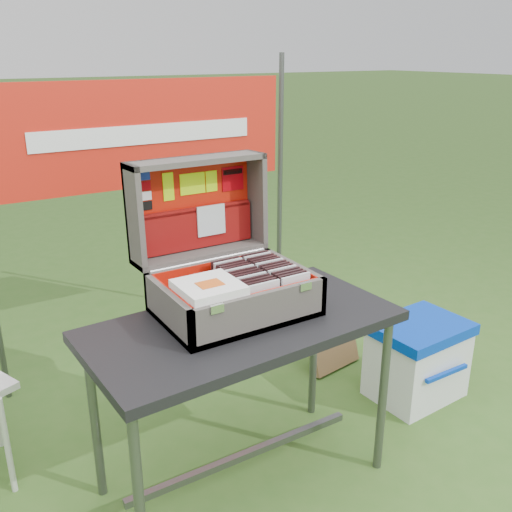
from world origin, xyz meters
TOP-DOWN VIEW (x-y plane):
  - ground at (0.00, 0.00)m, footprint 80.00×80.00m
  - table at (-0.11, -0.08)m, footprint 1.21×0.65m
  - table_top at (-0.11, -0.08)m, footprint 1.21×0.65m
  - table_leg_fl at (-0.65, -0.32)m, footprint 0.04×0.04m
  - table_leg_fr at (0.42, -0.32)m, footprint 0.04×0.04m
  - table_leg_bl at (-0.65, 0.16)m, footprint 0.04×0.04m
  - table_leg_br at (0.42, 0.16)m, footprint 0.04×0.04m
  - table_brace at (-0.11, -0.08)m, footprint 1.04×0.03m
  - suitcase at (-0.10, 0.06)m, footprint 0.58×0.57m
  - suitcase_base_bottom at (-0.10, 0.00)m, footprint 0.58×0.41m
  - suitcase_base_wall_front at (-0.10, -0.19)m, footprint 0.58×0.02m
  - suitcase_base_wall_back at (-0.10, 0.20)m, footprint 0.58×0.02m
  - suitcase_base_wall_left at (-0.38, 0.00)m, footprint 0.02×0.41m
  - suitcase_base_wall_right at (0.17, 0.00)m, footprint 0.02×0.41m
  - suitcase_liner_floor at (-0.10, 0.00)m, footprint 0.53×0.37m
  - suitcase_latch_left at (-0.29, -0.21)m, footprint 0.05×0.01m
  - suitcase_latch_right at (0.08, -0.21)m, footprint 0.05×0.01m
  - suitcase_hinge at (-0.10, 0.21)m, footprint 0.52×0.02m
  - suitcase_lid_back at (-0.10, 0.36)m, footprint 0.58×0.04m
  - suitcase_lid_rim_far at (-0.10, 0.30)m, footprint 0.58×0.16m
  - suitcase_lid_rim_near at (-0.10, 0.28)m, footprint 0.58×0.16m
  - suitcase_lid_rim_left at (-0.38, 0.29)m, footprint 0.02×0.17m
  - suitcase_lid_rim_right at (0.17, 0.29)m, footprint 0.02×0.17m
  - suitcase_lid_liner at (-0.10, 0.34)m, footprint 0.53×0.02m
  - suitcase_liner_wall_front at (-0.10, -0.18)m, footprint 0.53×0.01m
  - suitcase_liner_wall_back at (-0.10, 0.18)m, footprint 0.53×0.01m
  - suitcase_liner_wall_left at (-0.37, 0.00)m, footprint 0.01×0.37m
  - suitcase_liner_wall_right at (0.16, 0.00)m, footprint 0.01×0.37m
  - suitcase_lid_pocket at (-0.10, 0.32)m, footprint 0.51×0.04m
  - suitcase_pocket_edge at (-0.10, 0.32)m, footprint 0.50×0.02m
  - suitcase_pocket_cd at (-0.04, 0.30)m, footprint 0.13×0.01m
  - lid_sticker_cc_a at (-0.31, 0.34)m, footprint 0.06×0.00m
  - lid_sticker_cc_b at (-0.31, 0.34)m, footprint 0.06×0.00m
  - lid_sticker_cc_c at (-0.31, 0.34)m, footprint 0.06×0.00m
  - lid_sticker_cc_d at (-0.31, 0.34)m, footprint 0.06×0.00m
  - lid_card_neon_tall at (-0.21, 0.34)m, footprint 0.05×0.01m
  - lid_card_neon_main at (-0.10, 0.34)m, footprint 0.11×0.01m
  - lid_card_neon_small at (-0.01, 0.34)m, footprint 0.05×0.01m
  - lid_sticker_band at (0.09, 0.34)m, footprint 0.10×0.01m
  - lid_sticker_band_bar at (0.09, 0.34)m, footprint 0.09×0.00m
  - cd_left_0 at (-0.07, -0.16)m, footprint 0.13×0.01m
  - cd_left_1 at (-0.07, -0.13)m, footprint 0.13×0.01m
  - cd_left_2 at (-0.07, -0.11)m, footprint 0.13×0.01m
  - cd_left_3 at (-0.07, -0.09)m, footprint 0.13×0.01m
  - cd_left_4 at (-0.07, -0.07)m, footprint 0.13×0.01m
  - cd_left_5 at (-0.07, -0.04)m, footprint 0.13×0.01m
  - cd_left_6 at (-0.07, -0.02)m, footprint 0.13×0.01m
  - cd_left_7 at (-0.07, 0.00)m, footprint 0.13×0.01m
  - cd_left_8 at (-0.07, 0.02)m, footprint 0.13×0.01m
  - cd_left_9 at (-0.07, 0.05)m, footprint 0.13×0.01m
  - cd_left_10 at (-0.07, 0.07)m, footprint 0.13×0.01m
  - cd_left_11 at (-0.07, 0.09)m, footprint 0.13×0.01m
  - cd_left_12 at (-0.07, 0.11)m, footprint 0.13×0.01m
  - cd_left_13 at (-0.07, 0.14)m, footprint 0.13×0.01m
  - cd_right_0 at (0.07, -0.16)m, footprint 0.13×0.01m
  - cd_right_1 at (0.07, -0.13)m, footprint 0.13×0.01m
  - cd_right_2 at (0.07, -0.11)m, footprint 0.13×0.01m
  - cd_right_3 at (0.07, -0.09)m, footprint 0.13×0.01m
  - cd_right_4 at (0.07, -0.07)m, footprint 0.13×0.01m
  - cd_right_5 at (0.07, -0.04)m, footprint 0.13×0.01m
  - cd_right_6 at (0.07, -0.02)m, footprint 0.13×0.01m
  - cd_right_7 at (0.07, 0.00)m, footprint 0.13×0.01m
  - cd_right_8 at (0.07, 0.02)m, footprint 0.13×0.01m
  - cd_right_9 at (0.07, 0.05)m, footprint 0.13×0.01m
  - cd_right_10 at (0.07, 0.07)m, footprint 0.13×0.01m
  - cd_right_11 at (0.07, 0.09)m, footprint 0.13×0.01m
  - cd_right_12 at (0.07, 0.11)m, footprint 0.13×0.01m
  - cd_right_13 at (0.07, 0.14)m, footprint 0.13×0.01m
  - songbook_0 at (-0.25, -0.08)m, footprint 0.22×0.22m
  - songbook_1 at (-0.25, -0.08)m, footprint 0.22×0.22m
  - songbook_2 at (-0.25, -0.08)m, footprint 0.22×0.22m
  - songbook_3 at (-0.25, -0.08)m, footprint 0.22×0.22m
  - songbook_4 at (-0.25, -0.08)m, footprint 0.22×0.22m
  - songbook_5 at (-0.25, -0.08)m, footprint 0.22×0.22m
  - songbook_graphic at (-0.25, -0.09)m, footprint 0.09×0.07m
  - cooler at (0.97, -0.00)m, footprint 0.49×0.38m
  - cooler_body at (0.97, -0.00)m, footprint 0.47×0.36m
  - cooler_lid at (0.97, -0.00)m, footprint 0.49×0.38m
  - cooler_handle at (0.97, -0.19)m, footprint 0.28×0.02m
  - chair_leg_fr at (-0.95, 0.36)m, footprint 0.02×0.02m
  - cardboard_box at (0.78, 0.46)m, footprint 0.35×0.20m
  - banner_post_right at (0.85, 1.10)m, footprint 0.03×0.03m
  - banner at (0.00, 1.09)m, footprint 1.60×0.02m
  - banner_text at (0.00, 1.08)m, footprint 1.20×0.00m

SIDE VIEW (x-z plane):
  - ground at x=0.00m, z-range 0.00..0.00m
  - table_brace at x=-0.11m, z-range 0.10..0.14m
  - cardboard_box at x=0.78m, z-range 0.00..0.35m
  - cooler_body at x=0.97m, z-range 0.00..0.36m
  - cooler at x=0.97m, z-range 0.00..0.42m
  - chair_leg_fr at x=-0.95m, z-range 0.00..0.44m
  - cooler_handle at x=0.97m, z-range 0.21..0.23m
  - table_leg_fl at x=-0.65m, z-range 0.00..0.70m
  - table_leg_fr at x=0.42m, z-range 0.00..0.70m
  - table_leg_bl at x=-0.65m, z-range 0.00..0.70m
  - table_leg_br at x=0.42m, z-range 0.00..0.70m
  - table at x=-0.11m, z-range 0.00..0.74m
  - cooler_lid at x=0.97m, z-range 0.36..0.42m
  - table_top at x=-0.11m, z-range 0.70..0.74m
  - suitcase_base_bottom at x=-0.10m, z-range 0.74..0.76m
  - suitcase_liner_floor at x=-0.10m, z-range 0.76..0.77m
  - suitcase_base_wall_front at x=-0.10m, z-range 0.74..0.90m
  - suitcase_base_wall_back at x=-0.10m, z-range 0.74..0.90m
  - suitcase_base_wall_left at x=-0.38m, z-range 0.74..0.90m
  - suitcase_base_wall_right at x=0.17m, z-range 0.74..0.90m
  - suitcase_liner_wall_front at x=-0.10m, z-range 0.76..0.90m
  - suitcase_liner_wall_back at x=-0.10m, z-range 0.76..0.90m
  - suitcase_liner_wall_left at x=-0.37m, z-range 0.76..0.90m
  - suitcase_liner_wall_right at x=0.16m, z-range 0.76..0.90m
  - cd_left_0 at x=-0.07m, z-range 0.77..0.92m
  - cd_left_1 at x=-0.07m, z-range 0.77..0.92m
  - cd_left_2 at x=-0.07m, z-range 0.77..0.92m
  - cd_left_3 at x=-0.07m, z-range 0.77..0.92m
  - cd_left_4 at x=-0.07m, z-range 0.77..0.92m
  - cd_left_5 at x=-0.07m, z-range 0.77..0.92m
  - cd_left_6 at x=-0.07m, z-range 0.77..0.92m
  - cd_left_7 at x=-0.07m, z-range 0.77..0.92m
  - cd_left_8 at x=-0.07m, z-range 0.77..0.92m
  - cd_left_9 at x=-0.07m, z-range 0.77..0.92m
  - cd_left_10 at x=-0.07m, z-range 0.77..0.92m
  - cd_left_11 at x=-0.07m, z-range 0.77..0.92m
  - cd_left_12 at x=-0.07m, z-range 0.77..0.92m
  - cd_left_13 at x=-0.07m, z-range 0.77..0.92m
  - cd_right_0 at x=0.07m, z-range 0.77..0.92m
  - cd_right_1 at x=0.07m, z-range 0.77..0.92m
  - cd_right_2 at x=0.07m, z-range 0.77..0.92m
  - cd_right_3 at x=0.07m, z-range 0.77..0.92m
  - cd_right_4 at x=0.07m, z-range 0.77..0.92m
  - cd_right_5 at x=0.07m, z-range 0.77..0.92m
  - cd_right_6 at x=0.07m, z-range 0.77..0.92m
  - cd_right_7 at x=0.07m, z-range 0.77..0.92m
  - cd_right_8 at x=0.07m, z-range 0.77..0.92m
  - cd_right_9 at x=0.07m, z-range 0.77..0.92m
  - cd_right_10 at x=0.07m, z-range 0.77..0.92m
  - cd_right_11 at x=0.07m, z-range 0.77..0.92m
  - cd_right_12 at x=0.07m, z-range 0.77..0.92m
  - cd_right_13 at x=0.07m, z-range 0.77..0.92m
  - banner_post_right at x=0.85m, z-range 0.00..1.70m
  - suitcase_latch_left at x=-0.29m, z-range 0.87..0.90m
  - suitcase_latch_right at x=0.08m, z-range 0.87..0.90m
  - suitcase_hinge at x=-0.10m, z-range 0.89..0.90m
  - songbook_0 at x=-0.25m, z-range 0.90..0.90m
  - songbook_1 at x=-0.25m, z-range 0.90..0.91m
  - suitcase_lid_rim_near at x=-0.10m, z-range 0.89..0.92m
  - songbook_2 at x=-0.25m, z-range 0.91..0.91m
  - songbook_3 at x=-0.25m, z-range 0.91..0.92m
  - songbook_4 at x=-0.25m, z-range 0.92..0.92m
  - songbook_5 at x=-0.25m, z-range 0.92..0.93m
  - songbook_graphic at x=-0.25m, z-range 0.93..0.93m
  - suitcase_lid_pocket at x=-0.10m, z-range 0.92..1.09m
  - suitcase at x=-0.10m, z-range 0.74..1.31m
  - suitcase_pocket_cd at x=-0.04m, z-range 0.97..1.10m
  - suitcase_pocket_edge at x=-0.10m, z-range 1.07..1.10m
  - suitcase_lid_back at x=-0.10m, z-range 0.89..1.30m
  - suitcase_lid_liner at x=-0.10m, z-range 0.92..1.28m
  - suitcase_lid_rim_left at x=-0.38m, z-range 0.89..1.31m
  - suitcase_lid_rim_right at x=0.17m, z-range 0.89..1.31m
  - lid_sticker_cc_d at x=-0.31m, z-range 1.11..1.14m
  - lid_sticker_cc_c at x=-0.31m, z-range 1.15..1.18m
  - lid_card_neon_tall at x=-0.21m, z-range 1.13..1.25m
  - lid_card_neon_main at x=-0.10m, z-range 1.15..1.23m
  - lid_card_neon_small at x=-0.01m, z-range 1.15..1.23m
  - lid_sticker_band at x=0.09m, z-range 1.14..1.24m
  - lid_sticker_cc_b at x=-0.31m, z-range 1.19..1.22m
  - lid_sticker_band_bar at x=0.09m, z-range 1.21..1.23m
  - lid_sticker_cc_a at x=-0.31m, z-range 1.23..1.26m
  - suitcase_lid_rim_far at x=-0.10m, z-range 1.28..1.31m
  - banner at x=0.00m, z-range 1.02..1.58m
  - banner_text at x=0.00m, z-range 1.25..1.35m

